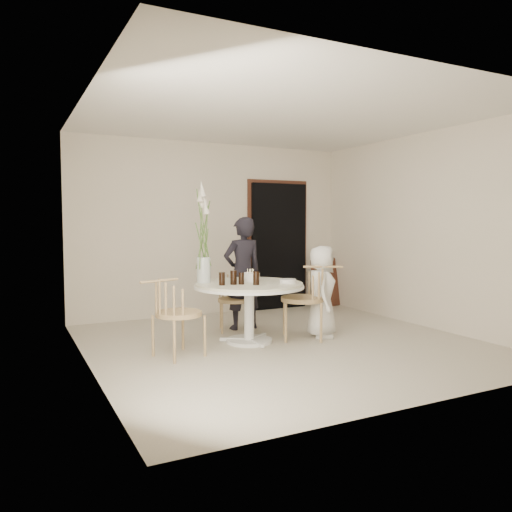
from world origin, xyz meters
name	(u,v)px	position (x,y,z in m)	size (l,w,h in m)	color
ground	(284,343)	(0.00, 0.00, 0.00)	(4.50, 4.50, 0.00)	beige
room_shell	(285,209)	(0.00, 0.00, 1.62)	(4.50, 4.50, 4.50)	white
doorway	(279,246)	(1.15, 2.19, 1.05)	(1.00, 0.10, 2.10)	black
door_trim	(277,243)	(1.15, 2.23, 1.11)	(1.12, 0.03, 2.22)	#572B1D
table	(249,292)	(-0.35, 0.25, 0.62)	(1.33, 1.33, 0.73)	silver
picture_frame	(326,283)	(1.95, 1.95, 0.41)	(0.62, 0.04, 0.83)	#572B1D
chair_far	(234,293)	(-0.21, 1.02, 0.50)	(0.52, 0.55, 0.77)	tan
chair_right	(313,291)	(0.44, 0.06, 0.60)	(0.69, 0.67, 0.93)	tan
chair_left	(169,307)	(-1.43, -0.01, 0.56)	(0.61, 0.58, 0.87)	tan
girl	(243,273)	(-0.09, 0.98, 0.77)	(0.56, 0.37, 1.53)	black
boy	(322,291)	(0.60, 0.10, 0.58)	(0.57, 0.37, 1.16)	silver
birthday_cake	(251,277)	(-0.28, 0.35, 0.78)	(0.22, 0.22, 0.16)	white
cola_tumbler_a	(241,278)	(-0.50, 0.15, 0.80)	(0.07, 0.07, 0.14)	black
cola_tumbler_b	(256,278)	(-0.36, 0.03, 0.81)	(0.08, 0.08, 0.16)	black
cola_tumbler_c	(222,279)	(-0.73, 0.18, 0.81)	(0.07, 0.07, 0.15)	black
cola_tumbler_d	(234,277)	(-0.59, 0.18, 0.81)	(0.08, 0.08, 0.17)	black
plate_stack	(288,281)	(0.05, 0.01, 0.75)	(0.20, 0.20, 0.05)	silver
flower_vase	(203,240)	(-0.83, 0.51, 1.24)	(0.17, 0.17, 1.23)	silver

